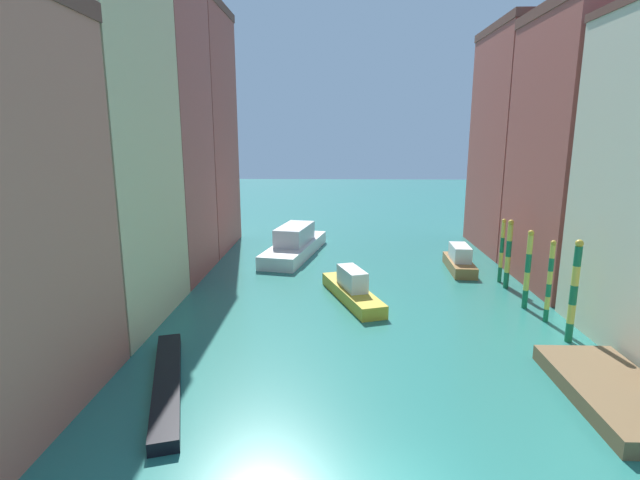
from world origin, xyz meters
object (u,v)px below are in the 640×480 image
at_px(motorboat_1, 352,289).
at_px(gondola_black, 167,383).
at_px(waterfront_dock, 615,393).
at_px(motorboat_0, 460,261).
at_px(vaporetto_white, 295,244).
at_px(mooring_pole_2, 528,269).
at_px(mooring_pole_1, 550,281).
at_px(mooring_pole_0, 574,290).
at_px(mooring_pole_4, 502,250).
at_px(mooring_pole_3, 508,253).

bearing_deg(motorboat_1, gondola_black, -125.43).
bearing_deg(waterfront_dock, motorboat_0, 94.49).
bearing_deg(vaporetto_white, mooring_pole_2, -40.23).
xyz_separation_m(waterfront_dock, motorboat_1, (-10.02, 11.66, 0.35)).
xyz_separation_m(waterfront_dock, mooring_pole_1, (0.79, 8.37, 2.05)).
distance_m(waterfront_dock, gondola_black, 18.05).
height_order(mooring_pole_1, motorboat_1, mooring_pole_1).
distance_m(mooring_pole_1, motorboat_1, 11.43).
height_order(waterfront_dock, gondola_black, waterfront_dock).
bearing_deg(mooring_pole_0, mooring_pole_1, 90.50).
xyz_separation_m(mooring_pole_0, mooring_pole_4, (-0.16, 10.20, -0.39)).
bearing_deg(waterfront_dock, mooring_pole_0, 81.89).
bearing_deg(vaporetto_white, motorboat_0, -18.55).
height_order(mooring_pole_4, vaporetto_white, mooring_pole_4).
distance_m(waterfront_dock, mooring_pole_0, 6.21).
xyz_separation_m(mooring_pole_1, vaporetto_white, (-15.41, 14.88, -1.42)).
distance_m(mooring_pole_0, mooring_pole_2, 4.87).
bearing_deg(waterfront_dock, mooring_pole_4, 87.66).
xyz_separation_m(waterfront_dock, mooring_pole_4, (0.65, 15.88, 1.99)).
bearing_deg(motorboat_0, gondola_black, -131.92).
distance_m(mooring_pole_2, vaporetto_white, 19.76).
relative_size(mooring_pole_0, mooring_pole_4, 1.16).
xyz_separation_m(mooring_pole_3, vaporetto_white, (-15.26, 8.76, -1.46)).
bearing_deg(mooring_pole_1, motorboat_0, 102.20).
bearing_deg(motorboat_1, mooring_pole_2, -6.21).
distance_m(mooring_pole_0, motorboat_1, 12.54).
bearing_deg(gondola_black, mooring_pole_0, 15.67).
relative_size(mooring_pole_3, gondola_black, 0.53).
distance_m(mooring_pole_1, mooring_pole_2, 2.19).
distance_m(mooring_pole_4, motorboat_0, 3.97).
xyz_separation_m(gondola_black, motorboat_1, (8.02, 11.27, 0.44)).
bearing_deg(motorboat_1, vaporetto_white, 111.67).
bearing_deg(mooring_pole_2, mooring_pole_0, -85.31).
bearing_deg(vaporetto_white, waterfront_dock, -57.82).
bearing_deg(mooring_pole_3, vaporetto_white, 150.14).
bearing_deg(mooring_pole_0, gondola_black, -164.33).
height_order(mooring_pole_2, motorboat_1, mooring_pole_2).
distance_m(mooring_pole_3, motorboat_0, 5.11).
xyz_separation_m(mooring_pole_0, mooring_pole_3, (-0.18, 8.81, -0.29)).
bearing_deg(gondola_black, motorboat_1, 54.57).
distance_m(mooring_pole_0, vaporetto_white, 23.46).
relative_size(mooring_pole_2, mooring_pole_4, 1.06).
relative_size(mooring_pole_4, motorboat_0, 0.83).
bearing_deg(mooring_pole_3, motorboat_0, 115.89).
xyz_separation_m(vaporetto_white, motorboat_1, (4.61, -11.59, -0.28)).
relative_size(mooring_pole_0, mooring_pole_3, 1.12).
xyz_separation_m(mooring_pole_0, motorboat_0, (-2.29, 13.16, -1.96)).
relative_size(mooring_pole_3, vaporetto_white, 0.41).
height_order(mooring_pole_4, gondola_black, mooring_pole_4).
bearing_deg(mooring_pole_1, motorboat_1, 163.05).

